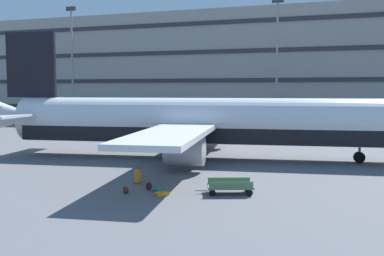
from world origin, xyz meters
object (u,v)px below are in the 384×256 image
(suitcase_large, at_px, (161,194))
(backpack_teal, at_px, (126,190))
(suitcase_small, at_px, (158,190))
(baggage_cart, at_px, (230,186))
(suitcase_purple, at_px, (138,176))
(backpack_black, at_px, (149,186))
(airliner, at_px, (200,123))

(suitcase_large, bearing_deg, backpack_teal, -175.30)
(suitcase_small, height_order, baggage_cart, baggage_cart)
(suitcase_purple, height_order, suitcase_large, suitcase_purple)
(backpack_black, xyz_separation_m, baggage_cart, (4.79, 0.61, 0.20))
(airliner, distance_m, backpack_black, 12.79)
(backpack_teal, xyz_separation_m, baggage_cart, (5.67, 1.82, 0.23))
(baggage_cart, bearing_deg, suitcase_small, -167.99)
(suitcase_small, bearing_deg, suitcase_purple, 141.00)
(backpack_teal, bearing_deg, airliner, 89.36)
(backpack_black, bearing_deg, baggage_cart, 7.22)
(suitcase_purple, distance_m, baggage_cart, 6.29)
(suitcase_small, height_order, backpack_teal, backpack_teal)
(suitcase_purple, xyz_separation_m, backpack_black, (1.45, -1.49, -0.23))
(backpack_teal, distance_m, backpack_black, 1.50)
(suitcase_large, xyz_separation_m, backpack_black, (-1.23, 1.04, 0.12))
(backpack_teal, bearing_deg, suitcase_purple, 101.70)
(backpack_teal, bearing_deg, suitcase_large, 4.70)
(airliner, bearing_deg, backpack_teal, -90.64)
(airliner, height_order, suitcase_large, airliner)
(suitcase_purple, relative_size, baggage_cart, 0.32)
(baggage_cart, bearing_deg, backpack_teal, -162.23)
(suitcase_purple, bearing_deg, airliner, 86.29)
(suitcase_small, xyz_separation_m, backpack_black, (-0.71, 0.26, 0.10))
(airliner, distance_m, baggage_cart, 13.33)
(backpack_teal, bearing_deg, backpack_black, 53.78)
(suitcase_small, xyz_separation_m, suitcase_large, (0.52, -0.78, -0.02))
(suitcase_purple, bearing_deg, backpack_teal, -78.30)
(baggage_cart, bearing_deg, backpack_black, -172.78)
(suitcase_large, height_order, backpack_black, backpack_black)
(suitcase_purple, distance_m, suitcase_large, 3.70)
(suitcase_small, xyz_separation_m, suitcase_purple, (-2.16, 1.75, 0.33))
(suitcase_small, xyz_separation_m, backpack_teal, (-1.60, -0.95, 0.07))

